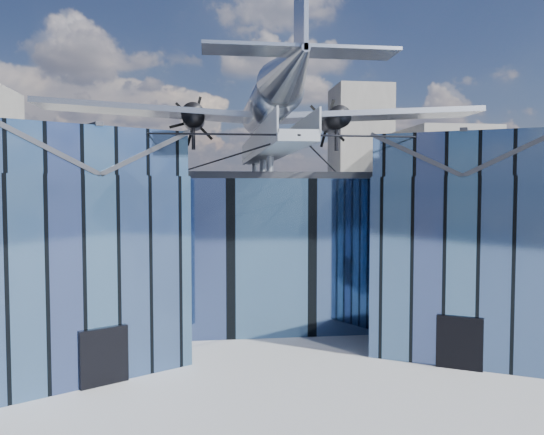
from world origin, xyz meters
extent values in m
plane|color=gray|center=(0.00, 0.00, 0.00)|extent=(120.00, 120.00, 0.00)
cube|color=#45628C|center=(0.00, 9.00, 4.75)|extent=(28.00, 14.00, 9.50)
cube|color=#26282D|center=(0.00, 9.00, 9.70)|extent=(28.00, 14.00, 0.40)
cube|color=#45628C|center=(-10.50, -1.00, 4.75)|extent=(11.79, 11.43, 9.50)
cube|color=#45628C|center=(-10.50, -1.00, 10.60)|extent=(11.56, 11.20, 2.20)
cube|color=#26282D|center=(-12.45, -2.12, 10.60)|extent=(7.98, 9.23, 2.40)
cube|color=#26282D|center=(-8.55, 0.12, 10.60)|extent=(7.98, 9.23, 2.40)
cube|color=#26282D|center=(-10.50, -1.00, 11.75)|extent=(4.30, 7.10, 0.18)
cube|color=black|center=(-8.48, -4.51, 1.30)|extent=(2.03, 1.32, 2.60)
cube|color=black|center=(-6.60, 1.25, 4.75)|extent=(0.34, 0.34, 9.50)
cube|color=#45628C|center=(10.50, -1.00, 4.75)|extent=(11.79, 11.43, 9.50)
cube|color=#45628C|center=(10.50, -1.00, 10.60)|extent=(11.56, 11.20, 2.20)
cube|color=#26282D|center=(8.55, 0.12, 10.60)|extent=(7.98, 9.23, 2.40)
cube|color=#26282D|center=(12.45, -2.12, 10.60)|extent=(7.98, 9.23, 2.40)
cube|color=#26282D|center=(10.50, -1.00, 11.75)|extent=(4.30, 7.10, 0.18)
cube|color=black|center=(8.48, -4.51, 1.30)|extent=(2.03, 1.32, 2.60)
cube|color=black|center=(6.60, 1.25, 4.75)|extent=(0.34, 0.34, 9.50)
cube|color=#999FA6|center=(0.00, 3.50, 11.10)|extent=(1.80, 21.00, 0.50)
cube|color=#999FA6|center=(-0.90, 3.50, 11.75)|extent=(0.08, 21.00, 1.10)
cube|color=#999FA6|center=(0.90, 3.50, 11.75)|extent=(0.08, 21.00, 1.10)
cylinder|color=#999FA6|center=(0.00, 13.00, 10.43)|extent=(0.44, 0.44, 1.35)
cylinder|color=#999FA6|center=(0.00, 7.00, 10.43)|extent=(0.44, 0.44, 1.35)
cylinder|color=#999FA6|center=(0.00, 3.00, 10.43)|extent=(0.44, 0.44, 1.35)
cylinder|color=#999FA6|center=(0.00, 4.00, 12.05)|extent=(0.70, 0.70, 1.40)
cylinder|color=black|center=(-5.25, -4.00, 11.40)|extent=(10.55, 6.08, 0.69)
cylinder|color=black|center=(5.25, -4.00, 11.40)|extent=(10.55, 6.08, 0.69)
cylinder|color=black|center=(-3.00, 1.50, 10.55)|extent=(6.09, 17.04, 1.19)
cylinder|color=black|center=(3.00, 1.50, 10.55)|extent=(6.09, 17.04, 1.19)
cylinder|color=#A4A8B0|center=(0.00, 4.00, 14.00)|extent=(2.50, 11.00, 2.50)
sphere|color=#A4A8B0|center=(0.00, 9.50, 14.00)|extent=(2.50, 2.50, 2.50)
cube|color=black|center=(0.00, 8.50, 14.69)|extent=(1.60, 1.40, 0.50)
cone|color=#A4A8B0|center=(0.00, -5.00, 14.30)|extent=(2.50, 7.00, 2.50)
cube|color=#A4A8B0|center=(0.00, -7.30, 15.90)|extent=(0.18, 2.40, 3.40)
cube|color=#A4A8B0|center=(0.00, -7.20, 14.50)|extent=(8.00, 1.80, 0.14)
cube|color=#A4A8B0|center=(-7.00, 5.00, 13.70)|extent=(14.00, 3.20, 1.08)
cylinder|color=black|center=(-4.60, 5.60, 13.45)|extent=(1.44, 3.20, 1.44)
cone|color=black|center=(-4.60, 7.40, 13.45)|extent=(0.70, 0.70, 0.70)
cube|color=black|center=(-4.60, 7.55, 13.45)|extent=(1.05, 0.06, 3.33)
cube|color=black|center=(-4.60, 7.55, 13.45)|extent=(2.53, 0.06, 2.53)
cube|color=black|center=(-4.60, 7.55, 13.45)|extent=(3.33, 0.06, 1.05)
cylinder|color=black|center=(-4.60, 5.00, 12.22)|extent=(0.24, 0.24, 1.75)
cube|color=#A4A8B0|center=(7.00, 5.00, 13.70)|extent=(14.00, 3.20, 1.08)
cylinder|color=black|center=(4.60, 5.60, 13.45)|extent=(1.44, 3.20, 1.44)
cone|color=black|center=(4.60, 7.40, 13.45)|extent=(0.70, 0.70, 0.70)
cube|color=black|center=(4.60, 7.55, 13.45)|extent=(1.05, 0.06, 3.33)
cube|color=black|center=(4.60, 7.55, 13.45)|extent=(2.53, 0.06, 2.53)
cube|color=black|center=(4.60, 7.55, 13.45)|extent=(3.33, 0.06, 1.05)
cylinder|color=black|center=(4.60, 5.00, 12.22)|extent=(0.24, 0.24, 1.75)
cube|color=slate|center=(32.00, 48.00, 9.00)|extent=(12.00, 14.00, 18.00)
cube|color=slate|center=(-20.00, 55.00, 7.00)|extent=(14.00, 10.00, 14.00)
cube|color=slate|center=(22.00, 58.00, 13.00)|extent=(9.00, 9.00, 26.00)
camera|label=1|loc=(-3.90, -28.82, 8.83)|focal=35.00mm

